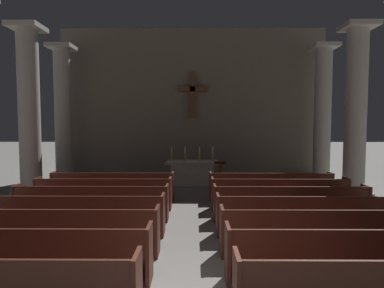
{
  "coord_description": "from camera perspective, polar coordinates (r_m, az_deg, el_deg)",
  "views": [
    {
      "loc": [
        0.1,
        -4.03,
        2.59
      ],
      "look_at": [
        0.0,
        8.25,
        1.79
      ],
      "focal_mm": 30.63,
      "sensor_mm": 36.0,
      "label": 1
    }
  ],
  "objects": [
    {
      "name": "pew_left_row_5",
      "position": [
        9.18,
        -17.04,
        -9.72
      ],
      "size": [
        4.04,
        0.5,
        0.95
      ],
      "color": "#4C2319",
      "rests_on": "ground"
    },
    {
      "name": "pew_right_row_2",
      "position": [
        6.08,
        26.13,
        -16.94
      ],
      "size": [
        4.04,
        0.5,
        0.95
      ],
      "color": "#4C2319",
      "rests_on": "ground"
    },
    {
      "name": "apse_with_cross",
      "position": [
        15.75,
        0.1,
        7.07
      ],
      "size": [
        12.42,
        0.5,
        7.0
      ],
      "color": "#706656",
      "rests_on": "ground"
    },
    {
      "name": "candlestick_outer_right",
      "position": [
        13.58,
        3.63,
        -2.15
      ],
      "size": [
        0.16,
        0.16,
        0.6
      ],
      "color": "#B79338",
      "rests_on": "altar"
    },
    {
      "name": "column_right_third",
      "position": [
        12.63,
        26.59,
        4.66
      ],
      "size": [
        1.07,
        1.07,
        5.93
      ],
      "color": "#ADA89E",
      "rests_on": "ground"
    },
    {
      "name": "candlestick_outer_left",
      "position": [
        13.59,
        -3.55,
        -2.14
      ],
      "size": [
        0.16,
        0.16,
        0.6
      ],
      "color": "#B79338",
      "rests_on": "altar"
    },
    {
      "name": "pew_left_row_6",
      "position": [
        10.23,
        -15.12,
        -8.3
      ],
      "size": [
        4.04,
        0.5,
        0.95
      ],
      "color": "#4C2319",
      "rests_on": "ground"
    },
    {
      "name": "pew_left_row_4",
      "position": [
        8.14,
        -19.47,
        -11.5
      ],
      "size": [
        4.04,
        0.5,
        0.95
      ],
      "color": "#4C2319",
      "rests_on": "ground"
    },
    {
      "name": "candlestick_inner_left",
      "position": [
        13.57,
        -1.23,
        -2.15
      ],
      "size": [
        0.16,
        0.16,
        0.6
      ],
      "color": "#B79338",
      "rests_on": "altar"
    },
    {
      "name": "column_left_third",
      "position": [
        12.71,
        -26.47,
        4.66
      ],
      "size": [
        1.07,
        1.07,
        5.93
      ],
      "color": "#ADA89E",
      "rests_on": "ground"
    },
    {
      "name": "column_left_fourth",
      "position": [
        15.38,
        -21.52,
        4.56
      ],
      "size": [
        1.07,
        1.07,
        5.93
      ],
      "color": "#ADA89E",
      "rests_on": "ground"
    },
    {
      "name": "pew_right_row_4",
      "position": [
        8.08,
        19.04,
        -11.61
      ],
      "size": [
        4.04,
        0.5,
        0.95
      ],
      "color": "#4C2319",
      "rests_on": "ground"
    },
    {
      "name": "column_right_fourth",
      "position": [
        15.31,
        21.75,
        4.56
      ],
      "size": [
        1.07,
        1.07,
        5.93
      ],
      "color": "#ADA89E",
      "rests_on": "ground"
    },
    {
      "name": "pew_right_row_5",
      "position": [
        9.12,
        16.75,
        -9.8
      ],
      "size": [
        4.04,
        0.5,
        0.95
      ],
      "color": "#4C2319",
      "rests_on": "ground"
    },
    {
      "name": "pew_right_row_6",
      "position": [
        10.18,
        14.95,
        -8.35
      ],
      "size": [
        4.04,
        0.5,
        0.95
      ],
      "color": "#4C2319",
      "rests_on": "ground"
    },
    {
      "name": "pew_left_row_7",
      "position": [
        11.3,
        -13.57,
        -7.13
      ],
      "size": [
        4.04,
        0.5,
        0.95
      ],
      "color": "#4C2319",
      "rests_on": "ground"
    },
    {
      "name": "pew_left_row_3",
      "position": [
        7.13,
        -22.65,
        -13.76
      ],
      "size": [
        4.04,
        0.5,
        0.95
      ],
      "color": "#4C2319",
      "rests_on": "ground"
    },
    {
      "name": "pew_left_row_2",
      "position": [
        6.17,
        -26.94,
        -16.68
      ],
      "size": [
        4.04,
        0.5,
        0.95
      ],
      "color": "#4C2319",
      "rests_on": "ground"
    },
    {
      "name": "altar",
      "position": [
        13.64,
        0.04,
        -4.93
      ],
      "size": [
        2.2,
        0.9,
        1.01
      ],
      "color": "#A8A399",
      "rests_on": "ground"
    },
    {
      "name": "candlestick_inner_right",
      "position": [
        13.56,
        1.31,
        -2.15
      ],
      "size": [
        0.16,
        0.16,
        0.6
      ],
      "color": "#B79338",
      "rests_on": "altar"
    },
    {
      "name": "lectern",
      "position": [
        12.49,
        4.89,
        -5.68
      ],
      "size": [
        0.44,
        0.36,
        1.15
      ],
      "color": "#4C2319",
      "rests_on": "ground"
    },
    {
      "name": "pew_right_row_3",
      "position": [
        7.06,
        22.05,
        -13.93
      ],
      "size": [
        4.04,
        0.5,
        0.95
      ],
      "color": "#4C2319",
      "rests_on": "ground"
    },
    {
      "name": "pew_right_row_7",
      "position": [
        11.26,
        13.5,
        -7.17
      ],
      "size": [
        4.04,
        0.5,
        0.95
      ],
      "color": "#4C2319",
      "rests_on": "ground"
    }
  ]
}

